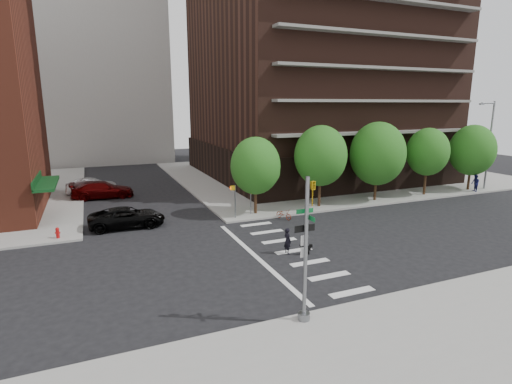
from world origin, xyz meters
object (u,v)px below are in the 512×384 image
Objects in this scene: parked_car_maroon at (102,190)px; pedestrian_far at (475,183)px; fire_hydrant at (58,232)px; parked_car_black at (127,217)px; traffic_signal at (306,261)px; scooter at (284,214)px; parked_car_silver at (92,186)px; dog_walker at (287,241)px.

pedestrian_far reaches higher than parked_car_maroon.
fire_hydrant is 0.14× the size of parked_car_black.
scooter is (6.05, 13.99, -2.30)m from traffic_signal.
fire_hydrant reaches higher than scooter.
parked_car_silver reaches higher than scooter.
dog_walker is at bearing -156.79° from parked_car_silver.
traffic_signal is at bearing -37.13° from pedestrian_far.
scooter is (13.78, -15.48, -0.39)m from parked_car_silver.
parked_car_black is 0.95× the size of parked_car_maroon.
fire_hydrant is 16.13m from scooter.
parked_car_maroon is (3.22, 11.80, 0.27)m from fire_hydrant.
scooter is 0.95× the size of dog_walker.
fire_hydrant is at bearing 166.72° from parked_car_maroon.
parked_car_maroon is at bearing -161.18° from parked_car_silver.
parked_car_maroon is 1.18× the size of parked_car_silver.
pedestrian_far is (33.70, -1.50, 0.27)m from parked_car_black.
parked_car_silver is (2.30, 14.18, 0.24)m from fire_hydrant.
fire_hydrant is 12.24m from parked_car_maroon.
parked_car_maroon reaches higher than scooter.
traffic_signal is 3.74× the size of dog_walker.
pedestrian_far is at bearing 28.00° from traffic_signal.
scooter is 7.44m from dog_walker.
parked_car_black is 3.54× the size of scooter.
scooter is 22.19m from pedestrian_far.
parked_car_silver is 2.99× the size of dog_walker.
parked_car_maroon is 18.36m from scooter.
traffic_signal reaches higher than scooter.
parked_car_silver is (-0.92, 2.38, -0.03)m from parked_car_maroon.
parked_car_black is 12.50m from dog_walker.
parked_car_silver is at bearing 109.68° from scooter.
parked_car_maroon is at bearing 112.46° from scooter.
traffic_signal is 3.95× the size of scooter.
dog_walker is (12.95, -8.03, 0.25)m from fire_hydrant.
fire_hydrant is 0.15× the size of parked_car_silver.
fire_hydrant is 15.24m from dog_walker.
dog_walker is (9.73, -19.83, -0.02)m from parked_car_maroon.
dog_walker reaches higher than fire_hydrant.
parked_car_black is 3.35× the size of dog_walker.
pedestrian_far is at bearing -19.41° from scooter.
parked_car_maroon is at bearing 104.10° from traffic_signal.
parked_car_maroon reaches higher than parked_car_black.
dog_walker is at bearing -135.78° from parked_car_black.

